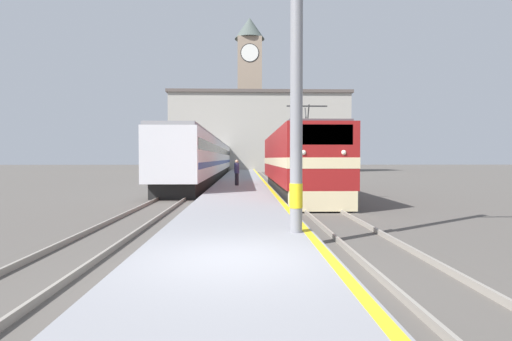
% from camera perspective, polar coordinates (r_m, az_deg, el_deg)
% --- Properties ---
extents(ground_plane, '(200.00, 200.00, 0.00)m').
position_cam_1_polar(ground_plane, '(37.31, -2.01, -1.63)').
color(ground_plane, '#514C47').
extents(platform, '(3.83, 140.00, 0.39)m').
position_cam_1_polar(platform, '(32.31, -2.06, -1.81)').
color(platform, gray).
rests_on(platform, ground).
extents(rail_track_near, '(2.83, 140.00, 0.16)m').
position_cam_1_polar(rail_track_near, '(32.47, 3.86, -2.08)').
color(rail_track_near, '#514C47').
rests_on(rail_track_near, ground).
extents(rail_track_far, '(2.83, 140.00, 0.16)m').
position_cam_1_polar(rail_track_far, '(32.54, -8.40, -2.09)').
color(rail_track_far, '#514C47').
rests_on(rail_track_far, ground).
extents(locomotive_train, '(2.92, 17.14, 4.84)m').
position_cam_1_polar(locomotive_train, '(24.33, 5.72, 1.21)').
color(locomotive_train, black).
rests_on(locomotive_train, ground).
extents(passenger_train, '(2.92, 44.76, 4.08)m').
position_cam_1_polar(passenger_train, '(42.57, -6.82, 1.73)').
color(passenger_train, black).
rests_on(passenger_train, ground).
extents(catenary_mast, '(2.18, 0.32, 8.97)m').
position_cam_1_polar(catenary_mast, '(10.12, 6.05, 16.45)').
color(catenary_mast, gray).
rests_on(catenary_mast, platform).
extents(person_on_platform, '(0.34, 0.34, 1.71)m').
position_cam_1_polar(person_on_platform, '(26.69, -2.77, -0.20)').
color(person_on_platform, '#23232D').
rests_on(person_on_platform, platform).
extents(clock_tower, '(5.92, 5.92, 30.21)m').
position_cam_1_polar(clock_tower, '(81.42, -0.92, 11.57)').
color(clock_tower, gray).
rests_on(clock_tower, ground).
extents(station_building, '(30.20, 8.17, 13.30)m').
position_cam_1_polar(station_building, '(68.26, 0.48, 5.51)').
color(station_building, '#A8A399').
rests_on(station_building, ground).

